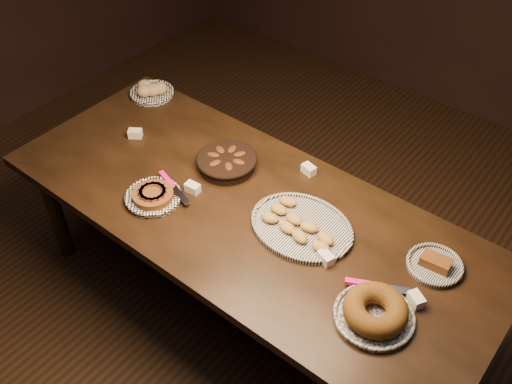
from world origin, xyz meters
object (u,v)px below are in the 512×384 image
Objects in this scene: buffet_table at (246,218)px; apple_tart_plate at (153,196)px; madeleine_platter at (300,226)px; bundt_cake_plate at (375,312)px.

buffet_table is 7.80× the size of apple_tart_plate.
madeleine_platter is (0.65, 0.27, -0.00)m from apple_tart_plate.
buffet_table is 0.30m from madeleine_platter.
apple_tart_plate is (-0.37, -0.23, 0.09)m from buffet_table.
buffet_table is 0.80m from bundt_cake_plate.
bundt_cake_plate is (0.77, -0.16, 0.12)m from buffet_table.
madeleine_platter is at bearing 8.82° from buffet_table.
buffet_table is at bearing 51.48° from apple_tart_plate.
bundt_cake_plate is at bearing -12.03° from buffet_table.
apple_tart_plate is at bearing -148.34° from buffet_table.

